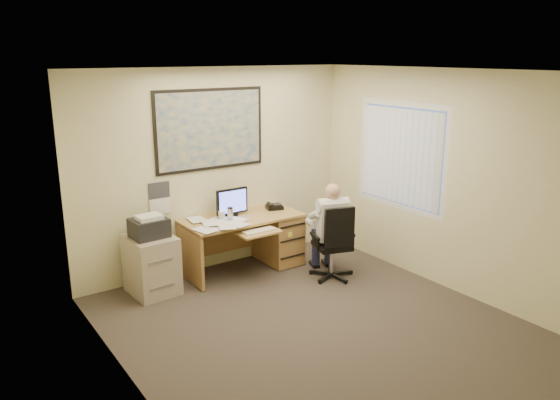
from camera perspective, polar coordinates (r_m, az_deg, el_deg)
room_shell at (r=5.54m, az=4.32°, el=-0.81°), size 4.00×4.50×2.70m
desk at (r=7.57m, az=-1.87°, el=-3.56°), size 1.60×0.97×1.12m
world_map at (r=7.23m, az=-7.28°, el=7.32°), size 1.56×0.03×1.06m
wall_calendar at (r=7.09m, az=-12.47°, el=0.17°), size 0.28×0.01×0.42m
window_blinds at (r=7.39m, az=12.44°, el=4.50°), size 0.06×1.40×1.30m
filing_cabinet at (r=6.88m, az=-13.31°, el=-6.08°), size 0.55×0.65×1.00m
office_chair at (r=7.20m, az=5.76°, el=-5.91°), size 0.75×0.75×1.01m
person at (r=7.13m, az=5.35°, el=-3.24°), size 0.74×0.87×1.26m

